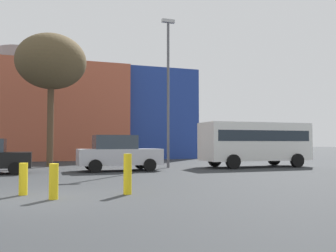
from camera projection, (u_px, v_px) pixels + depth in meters
The scene contains 9 objects.
ground_plane at pixel (33, 199), 9.59m from camera, with size 200.00×200.00×0.00m, color #2D3033.
building_backdrop at pixel (19, 114), 34.55m from camera, with size 32.32×12.84×10.41m.
parked_car_3 at pixel (118, 153), 19.40m from camera, with size 4.39×2.15×1.90m.
white_bus at pixel (255, 141), 22.52m from camera, with size 6.80×2.62×2.72m.
bare_tree_0 at pixel (51, 62), 23.14m from camera, with size 4.41×4.41×8.45m.
bollard_yellow_0 at pixel (23, 179), 10.40m from camera, with size 0.24×0.24×0.92m, color yellow.
bollard_yellow_1 at pixel (54, 181), 9.61m from camera, with size 0.24×0.24×0.94m, color yellow.
bollard_yellow_2 at pixel (128, 174), 10.56m from camera, with size 0.24×0.24×1.18m, color yellow.
street_lamp at pixel (168, 84), 22.10m from camera, with size 0.80×0.24×9.08m.
Camera 1 is at (0.23, -10.31, 1.50)m, focal length 38.80 mm.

